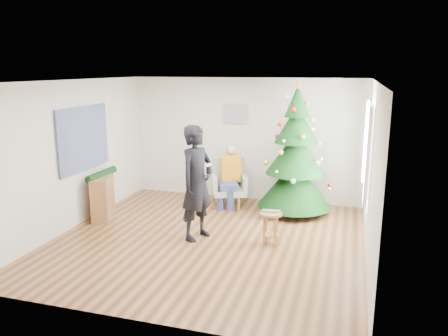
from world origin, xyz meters
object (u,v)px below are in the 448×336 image
(armchair, at_px, (229,189))
(standing_man, at_px, (197,183))
(stool, at_px, (271,228))
(christmas_tree, at_px, (295,155))
(console, at_px, (103,195))

(armchair, relative_size, standing_man, 0.51)
(stool, relative_size, standing_man, 0.28)
(christmas_tree, bearing_deg, armchair, 177.83)
(stool, relative_size, console, 0.53)
(christmas_tree, relative_size, stool, 4.82)
(christmas_tree, distance_m, console, 3.79)
(stool, relative_size, armchair, 0.55)
(stool, height_order, console, console)
(armchair, height_order, console, armchair)
(stool, distance_m, standing_man, 1.40)
(christmas_tree, xyz_separation_m, standing_man, (-1.37, -1.79, -0.20))
(stool, distance_m, armchair, 2.12)
(standing_man, bearing_deg, console, 95.30)
(console, bearing_deg, stool, -30.65)
(christmas_tree, height_order, standing_man, christmas_tree)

